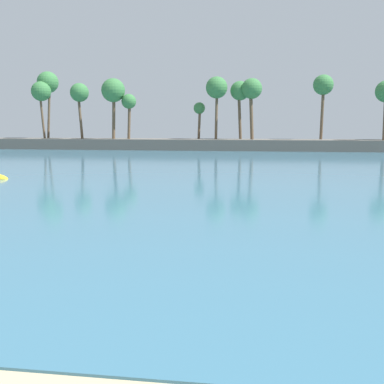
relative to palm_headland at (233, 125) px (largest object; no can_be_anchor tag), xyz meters
The scene contains 2 objects.
sea 14.86m from the palm_headland, 91.36° to the right, with size 220.00×108.71×0.06m, color #386B84.
palm_headland is the anchor object (origin of this frame).
Camera 1 is at (4.61, -0.85, 4.40)m, focal length 43.74 mm.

